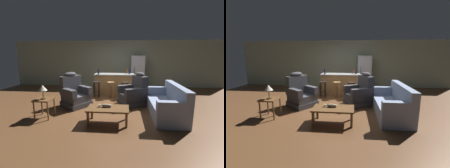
% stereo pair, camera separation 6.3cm
% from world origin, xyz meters
% --- Properties ---
extents(ground_plane, '(12.00, 12.00, 0.00)m').
position_xyz_m(ground_plane, '(0.00, 0.00, 0.00)').
color(ground_plane, brown).
extents(back_wall, '(12.00, 0.05, 2.60)m').
position_xyz_m(back_wall, '(0.00, 3.12, 1.30)').
color(back_wall, '#9EA88E').
rests_on(back_wall, ground_plane).
extents(coffee_table, '(1.10, 0.60, 0.42)m').
position_xyz_m(coffee_table, '(0.05, -1.72, 0.36)').
color(coffee_table, brown).
rests_on(coffee_table, ground_plane).
extents(fish_figurine, '(0.34, 0.10, 0.10)m').
position_xyz_m(fish_figurine, '(-0.02, -1.68, 0.46)').
color(fish_figurine, '#4C3823').
rests_on(fish_figurine, coffee_table).
extents(couch, '(0.84, 1.90, 0.94)m').
position_xyz_m(couch, '(1.76, -1.07, 0.34)').
color(couch, '#8493B2').
rests_on(couch, ground_plane).
extents(recliner_near_lamp, '(1.18, 1.18, 1.20)m').
position_xyz_m(recliner_near_lamp, '(-1.30, -0.42, 0.42)').
color(recliner_near_lamp, '#3D3D42').
rests_on(recliner_near_lamp, ground_plane).
extents(recliner_near_island, '(1.12, 1.12, 1.20)m').
position_xyz_m(recliner_near_island, '(0.83, -0.13, 0.42)').
color(recliner_near_island, '#3D3D42').
rests_on(recliner_near_island, ground_plane).
extents(end_table, '(0.48, 0.48, 0.56)m').
position_xyz_m(end_table, '(-1.83, -1.53, 0.46)').
color(end_table, brown).
rests_on(end_table, ground_plane).
extents(table_lamp, '(0.24, 0.24, 0.41)m').
position_xyz_m(table_lamp, '(-1.83, -1.55, 0.87)').
color(table_lamp, '#4C3823').
rests_on(table_lamp, end_table).
extents(kitchen_island, '(1.80, 0.70, 0.95)m').
position_xyz_m(kitchen_island, '(0.00, 1.35, 0.48)').
color(kitchen_island, '#AD7F4C').
rests_on(kitchen_island, ground_plane).
extents(bar_stool_left, '(0.32, 0.32, 0.68)m').
position_xyz_m(bar_stool_left, '(-0.72, 0.72, 0.47)').
color(bar_stool_left, black).
rests_on(bar_stool_left, ground_plane).
extents(bar_stool_middle, '(0.32, 0.32, 0.68)m').
position_xyz_m(bar_stool_middle, '(-0.11, 0.72, 0.47)').
color(bar_stool_middle, '#A87A47').
rests_on(bar_stool_middle, ground_plane).
extents(bar_stool_right, '(0.32, 0.32, 0.68)m').
position_xyz_m(bar_stool_right, '(0.50, 0.72, 0.47)').
color(bar_stool_right, black).
rests_on(bar_stool_right, ground_plane).
extents(refrigerator, '(0.70, 0.69, 1.76)m').
position_xyz_m(refrigerator, '(1.15, 2.55, 0.88)').
color(refrigerator, '#B7B7BC').
rests_on(refrigerator, ground_plane).
extents(bottle_tall_green, '(0.07, 0.07, 0.28)m').
position_xyz_m(bottle_tall_green, '(-0.70, 1.08, 1.06)').
color(bottle_tall_green, '#23284C').
rests_on(bottle_tall_green, kitchen_island).
extents(bottle_short_amber, '(0.08, 0.08, 0.24)m').
position_xyz_m(bottle_short_amber, '(0.68, 1.33, 1.04)').
color(bottle_short_amber, '#23284C').
rests_on(bottle_short_amber, kitchen_island).
extents(bottle_wine_dark, '(0.08, 0.08, 0.27)m').
position_xyz_m(bottle_wine_dark, '(0.57, 1.54, 1.05)').
color(bottle_wine_dark, brown).
rests_on(bottle_wine_dark, kitchen_island).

